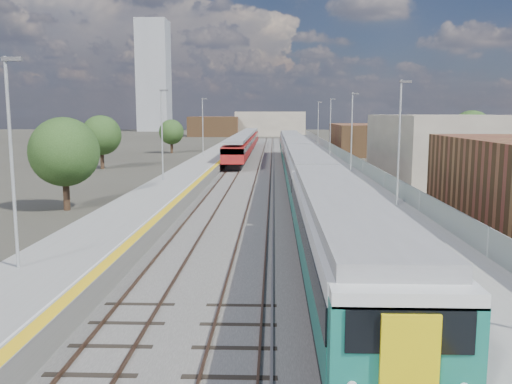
{
  "coord_description": "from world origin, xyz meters",
  "views": [
    {
      "loc": [
        -0.92,
        -10.81,
        6.57
      ],
      "look_at": [
        -1.9,
        19.14,
        2.2
      ],
      "focal_mm": 38.0,
      "sensor_mm": 36.0,
      "label": 1
    }
  ],
  "objects": [
    {
      "name": "green_train",
      "position": [
        1.5,
        38.33,
        2.23
      ],
      "size": [
        2.87,
        79.92,
        3.16
      ],
      "color": "black",
      "rests_on": "ground"
    },
    {
      "name": "buildings",
      "position": [
        -18.12,
        138.6,
        10.7
      ],
      "size": [
        72.0,
        185.5,
        40.0
      ],
      "color": "brown",
      "rests_on": "ground"
    },
    {
      "name": "tree_d",
      "position": [
        23.71,
        57.88,
        4.37
      ],
      "size": [
        5.12,
        5.12,
        6.94
      ],
      "color": "#382619",
      "rests_on": "ground"
    },
    {
      "name": "tree_c",
      "position": [
        -17.85,
        78.51,
        3.49
      ],
      "size": [
        4.1,
        4.1,
        5.55
      ],
      "color": "#382619",
      "rests_on": "ground"
    },
    {
      "name": "ballast_bed",
      "position": [
        -2.25,
        52.5,
        0.03
      ],
      "size": [
        10.5,
        155.0,
        0.06
      ],
      "primitive_type": "cube",
      "color": "#565451",
      "rests_on": "ground"
    },
    {
      "name": "ground",
      "position": [
        0.0,
        50.0,
        0.0
      ],
      "size": [
        320.0,
        320.0,
        0.0
      ],
      "primitive_type": "plane",
      "color": "#47443A",
      "rests_on": "ground"
    },
    {
      "name": "tracks",
      "position": [
        -1.65,
        54.18,
        0.11
      ],
      "size": [
        8.96,
        160.0,
        0.17
      ],
      "color": "#4C3323",
      "rests_on": "ground"
    },
    {
      "name": "tree_a",
      "position": [
        -15.03,
        25.18,
        3.98
      ],
      "size": [
        4.67,
        4.67,
        6.33
      ],
      "color": "#382619",
      "rests_on": "ground"
    },
    {
      "name": "red_train",
      "position": [
        -5.5,
        75.51,
        1.99
      ],
      "size": [
        2.67,
        54.21,
        3.37
      ],
      "color": "black",
      "rests_on": "ground"
    },
    {
      "name": "tree_b",
      "position": [
        -21.3,
        52.71,
        3.99
      ],
      "size": [
        4.68,
        4.68,
        6.34
      ],
      "color": "#382619",
      "rests_on": "ground"
    },
    {
      "name": "platform_left",
      "position": [
        -9.05,
        52.49,
        0.52
      ],
      "size": [
        4.3,
        155.0,
        8.52
      ],
      "color": "slate",
      "rests_on": "ground"
    },
    {
      "name": "platform_right",
      "position": [
        5.28,
        52.49,
        0.54
      ],
      "size": [
        4.7,
        155.0,
        8.52
      ],
      "color": "slate",
      "rests_on": "ground"
    }
  ]
}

